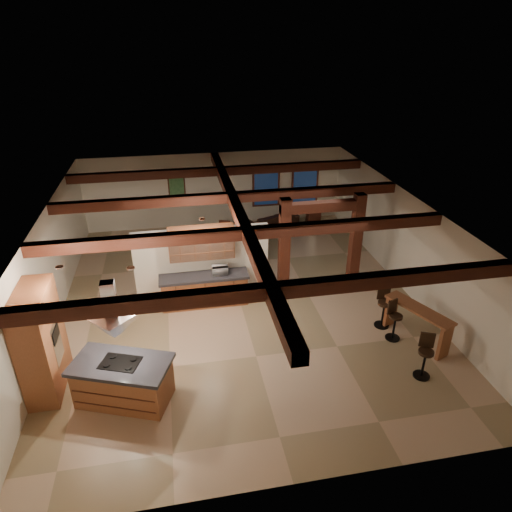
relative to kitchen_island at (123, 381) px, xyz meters
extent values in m
plane|color=tan|center=(3.01, 3.35, -0.50)|extent=(12.00, 12.00, 0.00)
plane|color=silver|center=(3.01, 9.35, 0.95)|extent=(10.00, 0.00, 10.00)
plane|color=silver|center=(3.01, -2.65, 0.95)|extent=(10.00, 0.00, 10.00)
plane|color=silver|center=(-1.99, 3.35, 0.95)|extent=(0.00, 12.00, 12.00)
plane|color=silver|center=(8.01, 3.35, 0.95)|extent=(0.00, 12.00, 12.00)
plane|color=#382112|center=(3.01, 3.35, 2.40)|extent=(12.00, 12.00, 0.00)
cube|color=#3B140E|center=(3.01, -0.65, 2.26)|extent=(10.00, 0.25, 0.28)
cube|color=#3B140E|center=(3.01, 2.05, 2.26)|extent=(10.00, 0.25, 0.28)
cube|color=#3B140E|center=(3.01, 4.65, 2.26)|extent=(10.00, 0.25, 0.28)
cube|color=#3B140E|center=(3.01, 7.35, 2.26)|extent=(10.00, 0.25, 0.28)
cube|color=#3B140E|center=(3.01, 3.35, 2.26)|extent=(0.28, 12.00, 0.28)
cube|color=#3B140E|center=(4.41, 3.85, 0.95)|extent=(0.30, 0.30, 2.90)
cube|color=#3B140E|center=(6.61, 3.85, 0.95)|extent=(0.30, 0.30, 2.90)
cube|color=#3B140E|center=(5.51, 3.85, 2.10)|extent=(2.50, 0.28, 0.28)
cube|color=silver|center=(2.01, 3.85, 0.60)|extent=(3.80, 0.18, 2.20)
cube|color=brown|center=(-1.66, 0.75, 0.70)|extent=(0.64, 1.60, 2.40)
cube|color=silver|center=(-1.36, 0.75, 0.65)|extent=(0.06, 0.62, 0.95)
cube|color=black|center=(-1.32, 0.75, 0.85)|extent=(0.01, 0.50, 0.28)
cube|color=brown|center=(2.01, 3.46, -0.07)|extent=(2.40, 0.60, 0.86)
cube|color=black|center=(2.01, 3.46, 0.40)|extent=(2.50, 0.66, 0.08)
cube|color=brown|center=(2.01, 3.67, 1.35)|extent=(1.80, 0.34, 0.95)
cube|color=silver|center=(2.01, 3.49, 1.35)|extent=(1.74, 0.02, 0.90)
pyramid|color=silver|center=(0.00, 0.00, 1.22)|extent=(1.10, 1.10, 0.45)
cube|color=silver|center=(0.00, 0.00, 2.03)|extent=(0.26, 0.22, 0.73)
cube|color=#3B140E|center=(5.01, 9.29, 1.00)|extent=(1.10, 0.05, 1.70)
cube|color=black|center=(5.01, 9.26, 1.00)|extent=(0.95, 0.02, 1.55)
cube|color=#3B140E|center=(6.61, 9.29, 1.00)|extent=(1.10, 0.05, 1.70)
cube|color=black|center=(6.61, 9.26, 1.00)|extent=(0.95, 0.02, 1.55)
cube|color=#3B140E|center=(1.51, 9.29, 1.20)|extent=(0.65, 0.04, 0.85)
cube|color=#265931|center=(1.51, 9.26, 1.20)|extent=(0.55, 0.01, 0.75)
cylinder|color=silver|center=(0.41, 0.55, 2.37)|extent=(0.16, 0.16, 0.03)
cylinder|color=silver|center=(2.01, 2.85, 2.37)|extent=(0.16, 0.16, 0.03)
cylinder|color=silver|center=(-0.99, 0.85, 2.37)|extent=(0.16, 0.16, 0.03)
cube|color=brown|center=(0.00, 0.00, -0.05)|extent=(2.10, 1.56, 0.90)
cube|color=black|center=(0.00, 0.00, 0.44)|extent=(2.27, 1.72, 0.08)
cube|color=black|center=(0.00, 0.00, 0.49)|extent=(0.92, 0.77, 0.02)
imported|color=#422010|center=(3.50, 6.22, -0.19)|extent=(1.80, 1.04, 0.62)
imported|color=black|center=(5.09, 8.48, -0.19)|extent=(2.28, 1.57, 0.62)
imported|color=#ADADB1|center=(2.47, 3.46, 0.56)|extent=(0.45, 0.31, 0.25)
cube|color=brown|center=(7.09, 0.75, 0.43)|extent=(1.14, 1.85, 0.05)
cube|color=brown|center=(7.41, 0.00, -0.05)|extent=(0.41, 0.25, 0.91)
cube|color=brown|center=(6.76, 1.51, -0.05)|extent=(0.41, 0.25, 0.91)
cube|color=#3B140E|center=(6.81, 8.58, -0.19)|extent=(0.53, 0.53, 0.63)
cylinder|color=black|center=(6.81, 8.58, 0.20)|extent=(0.06, 0.06, 0.15)
cone|color=#ECC58E|center=(6.81, 8.58, 0.34)|extent=(0.26, 0.26, 0.17)
cylinder|color=black|center=(6.60, -0.53, 0.18)|extent=(0.34, 0.34, 0.07)
cube|color=black|center=(6.66, -0.38, 0.40)|extent=(0.31, 0.17, 0.38)
cylinder|color=black|center=(6.60, -0.53, -0.16)|extent=(0.06, 0.06, 0.67)
cylinder|color=black|center=(6.60, -0.53, -0.48)|extent=(0.38, 0.38, 0.03)
cylinder|color=black|center=(6.54, 1.49, 0.21)|extent=(0.35, 0.35, 0.07)
cube|color=black|center=(6.57, 1.66, 0.43)|extent=(0.34, 0.09, 0.39)
cylinder|color=black|center=(6.54, 1.49, -0.15)|extent=(0.06, 0.06, 0.69)
cylinder|color=black|center=(6.54, 1.49, -0.48)|extent=(0.39, 0.39, 0.03)
cylinder|color=black|center=(6.59, 0.92, 0.17)|extent=(0.34, 0.34, 0.07)
cube|color=black|center=(6.53, 1.07, 0.38)|extent=(0.31, 0.15, 0.37)
cylinder|color=black|center=(6.59, 0.92, -0.17)|extent=(0.06, 0.06, 0.65)
cylinder|color=black|center=(6.59, 0.92, -0.48)|extent=(0.37, 0.37, 0.03)
cube|color=#3B140E|center=(2.66, 5.82, -0.08)|extent=(0.51, 0.51, 0.06)
cube|color=#3B140E|center=(2.72, 6.01, 0.27)|extent=(0.39, 0.18, 0.71)
cylinder|color=#3B140E|center=(2.45, 5.73, -0.30)|extent=(0.05, 0.05, 0.40)
cylinder|color=#3B140E|center=(2.75, 5.62, -0.30)|extent=(0.05, 0.05, 0.40)
cylinder|color=#3B140E|center=(2.56, 6.03, -0.30)|extent=(0.05, 0.05, 0.40)
cylinder|color=#3B140E|center=(2.86, 5.92, -0.30)|extent=(0.05, 0.05, 0.40)
cube|color=#3B140E|center=(3.10, 7.07, -0.08)|extent=(0.51, 0.51, 0.06)
cube|color=#3B140E|center=(3.04, 6.88, 0.27)|extent=(0.39, 0.18, 0.71)
cylinder|color=#3B140E|center=(3.31, 7.17, -0.30)|extent=(0.05, 0.05, 0.40)
cylinder|color=#3B140E|center=(3.01, 7.28, -0.30)|extent=(0.05, 0.05, 0.40)
cylinder|color=#3B140E|center=(3.20, 6.86, -0.30)|extent=(0.05, 0.05, 0.40)
cylinder|color=#3B140E|center=(2.90, 6.97, -0.30)|extent=(0.05, 0.05, 0.40)
cube|color=#3B140E|center=(3.28, 5.60, -0.08)|extent=(0.51, 0.51, 0.06)
cube|color=#3B140E|center=(3.35, 5.79, 0.27)|extent=(0.39, 0.18, 0.71)
cylinder|color=#3B140E|center=(3.07, 5.50, -0.30)|extent=(0.05, 0.05, 0.40)
cylinder|color=#3B140E|center=(3.38, 5.39, -0.30)|extent=(0.05, 0.05, 0.40)
cylinder|color=#3B140E|center=(3.18, 5.81, -0.30)|extent=(0.05, 0.05, 0.40)
cylinder|color=#3B140E|center=(3.48, 5.70, -0.30)|extent=(0.05, 0.05, 0.40)
cube|color=#3B140E|center=(3.73, 6.85, -0.08)|extent=(0.51, 0.51, 0.06)
cube|color=#3B140E|center=(3.66, 6.66, 0.27)|extent=(0.39, 0.18, 0.71)
cylinder|color=#3B140E|center=(3.93, 6.94, -0.30)|extent=(0.05, 0.05, 0.40)
cylinder|color=#3B140E|center=(3.63, 7.05, -0.30)|extent=(0.05, 0.05, 0.40)
cylinder|color=#3B140E|center=(3.82, 6.64, -0.30)|extent=(0.05, 0.05, 0.40)
cylinder|color=#3B140E|center=(3.52, 6.75, -0.30)|extent=(0.05, 0.05, 0.40)
cube|color=#3B140E|center=(3.90, 5.38, -0.08)|extent=(0.51, 0.51, 0.06)
cube|color=#3B140E|center=(3.97, 5.56, 0.27)|extent=(0.39, 0.18, 0.71)
cylinder|color=#3B140E|center=(3.70, 5.28, -0.30)|extent=(0.05, 0.05, 0.40)
cylinder|color=#3B140E|center=(4.00, 5.17, -0.30)|extent=(0.05, 0.05, 0.40)
cylinder|color=#3B140E|center=(3.80, 5.58, -0.30)|extent=(0.05, 0.05, 0.40)
cylinder|color=#3B140E|center=(4.11, 5.47, -0.30)|extent=(0.05, 0.05, 0.40)
cube|color=#3B140E|center=(4.35, 6.62, -0.08)|extent=(0.51, 0.51, 0.06)
cube|color=#3B140E|center=(4.28, 6.44, 0.27)|extent=(0.39, 0.18, 0.71)
cylinder|color=#3B140E|center=(4.55, 6.72, -0.30)|extent=(0.05, 0.05, 0.40)
cylinder|color=#3B140E|center=(4.25, 6.83, -0.30)|extent=(0.05, 0.05, 0.40)
cylinder|color=#3B140E|center=(4.45, 6.42, -0.30)|extent=(0.05, 0.05, 0.40)
cylinder|color=#3B140E|center=(4.14, 6.53, -0.30)|extent=(0.05, 0.05, 0.40)
camera|label=1|loc=(1.37, -7.75, 6.67)|focal=32.00mm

